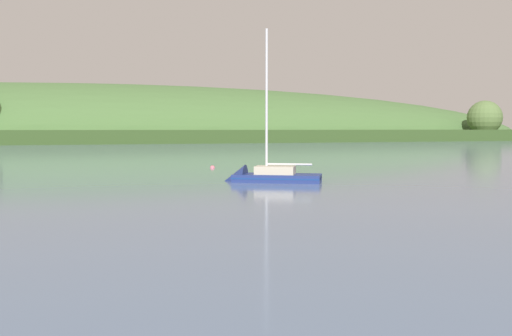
{
  "coord_description": "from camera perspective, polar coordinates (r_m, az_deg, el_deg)",
  "views": [
    {
      "loc": [
        -7.67,
        5.5,
        4.1
      ],
      "look_at": [
        6.87,
        38.1,
        1.71
      ],
      "focal_mm": 41.57,
      "sensor_mm": 36.0,
      "label": 1
    }
  ],
  "objects": [
    {
      "name": "far_shoreline_hill",
      "position": [
        201.51,
        -14.95,
        2.59
      ],
      "size": [
        435.02,
        108.9,
        37.56
      ],
      "rotation": [
        0.0,
        0.0,
        -0.08
      ],
      "color": "#314A21",
      "rests_on": "ground"
    },
    {
      "name": "sailboat_near_mooring",
      "position": [
        45.68,
        0.82,
        -1.12
      ],
      "size": [
        7.74,
        6.45,
        12.98
      ],
      "rotation": [
        0.0,
        0.0,
        2.55
      ],
      "color": "navy",
      "rests_on": "ground"
    },
    {
      "name": "mooring_buoy_midchannel",
      "position": [
        61.83,
        -4.21,
        0.02
      ],
      "size": [
        0.49,
        0.49,
        0.57
      ],
      "color": "#E06675",
      "rests_on": "ground"
    }
  ]
}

